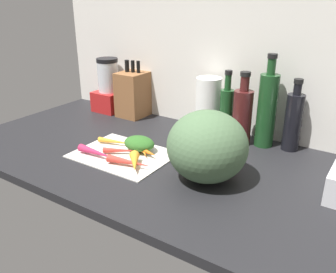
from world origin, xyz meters
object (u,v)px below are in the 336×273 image
carrot_0 (122,150)px  carrot_5 (135,162)px  cutting_board (123,154)px  winter_squash (207,146)px  carrot_2 (145,151)px  bottle_3 (293,121)px  paper_towel_roll (208,106)px  bottle_1 (242,115)px  carrot_1 (142,149)px  bottle_2 (267,109)px  carrot_4 (97,153)px  blender_appliance (109,89)px  carrot_6 (116,142)px  knife_block (134,94)px  carrot_3 (129,162)px  bottle_0 (226,112)px

carrot_0 → carrot_5: size_ratio=1.18×
cutting_board → winter_squash: 35.56cm
carrot_2 → bottle_3: size_ratio=0.42×
carrot_2 → paper_towel_roll: paper_towel_roll is taller
carrot_0 → paper_towel_roll: (15.69, 37.31, 10.06)cm
carrot_0 → paper_towel_roll: size_ratio=0.57×
cutting_board → paper_towel_roll: bearing=67.7°
carrot_5 → bottle_1: 46.63cm
carrot_5 → bottle_3: bottle_3 is taller
carrot_1 → bottle_2: bottle_2 is taller
carrot_4 → paper_towel_roll: 50.04cm
carrot_1 → blender_appliance: blender_appliance is taller
carrot_6 → bottle_1: 49.78cm
carrot_5 → knife_block: (-35.94, 45.41, 8.12)cm
carrot_5 → carrot_6: carrot_5 is taller
winter_squash → carrot_5: bearing=-162.0°
carrot_6 → carrot_1: bearing=0.2°
carrot_3 → carrot_0: bearing=144.2°
carrot_2 → carrot_3: 10.19cm
cutting_board → carrot_2: bearing=23.8°
blender_appliance → bottle_1: size_ratio=0.92×
carrot_0 → carrot_1: (5.59, 5.22, 0.04)cm
carrot_0 → paper_towel_roll: bearing=67.2°
winter_squash → carrot_6: bearing=174.7°
carrot_5 → winter_squash: size_ratio=0.45×
carrot_2 → bottle_3: bearing=40.7°
carrot_3 → carrot_6: size_ratio=1.08×
carrot_0 → carrot_5: carrot_5 is taller
carrot_2 → bottle_2: (32.02, 34.27, 12.53)cm
cutting_board → paper_towel_roll: paper_towel_roll is taller
carrot_0 → bottle_3: 64.58cm
carrot_6 → knife_block: 39.42cm
bottle_1 → bottle_2: bottle_2 is taller
carrot_3 → carrot_6: bearing=143.9°
carrot_2 → bottle_3: 55.92cm
carrot_3 → blender_appliance: 66.74cm
carrot_0 → bottle_0: bottle_0 is taller
cutting_board → winter_squash: bearing=1.9°
bottle_0 → bottle_2: bearing=5.9°
bottle_0 → bottle_2: bottle_2 is taller
bottle_2 → carrot_1: bearing=-136.7°
carrot_0 → bottle_1: (32.06, 34.44, 9.85)cm
carrot_5 → winter_squash: winter_squash is taller
carrot_1 → bottle_3: (44.48, 34.40, 9.66)cm
carrot_4 → bottle_3: bottle_3 is taller
winter_squash → bottle_3: size_ratio=0.94×
bottle_0 → knife_block: bearing=176.6°
bottle_1 → carrot_0: bearing=-133.0°
bottle_0 → carrot_6: bearing=-135.4°
paper_towel_roll → bottle_0: (8.79, -1.04, -0.61)cm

